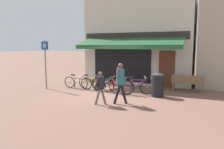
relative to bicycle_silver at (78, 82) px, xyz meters
name	(u,v)px	position (x,y,z in m)	size (l,w,h in m)	color
ground_plane	(106,95)	(2.09, -0.78, -0.36)	(160.00, 160.00, 0.00)	brown
shop_front	(140,42)	(2.43, 3.89, 2.29)	(6.75, 4.60, 5.30)	beige
bike_rack_rail	(106,82)	(1.71, 0.12, 0.12)	(4.09, 0.04, 0.57)	#47494F
bicycle_silver	(78,82)	(0.00, 0.00, 0.00)	(1.78, 0.52, 0.82)	black
bicycle_orange	(90,83)	(0.74, 0.04, 0.01)	(1.64, 0.66, 0.83)	black
bicycle_black	(106,85)	(1.78, -0.09, 0.01)	(1.75, 0.61, 0.84)	black
bicycle_red	(118,86)	(2.51, -0.25, 0.02)	(1.81, 0.52, 0.86)	black
bicycle_purple	(136,87)	(3.45, -0.13, 0.04)	(1.65, 0.93, 0.88)	black
pedestrian_adult	(120,79)	(3.36, -2.02, 0.68)	(0.55, 0.59, 1.69)	black
pedestrian_child	(100,85)	(2.67, -2.46, 0.46)	(0.46, 0.52, 1.36)	slate
litter_bin	(158,84)	(4.48, -0.11, 0.22)	(0.59, 0.59, 1.15)	black
parking_sign	(45,60)	(-1.57, -0.74, 1.26)	(0.44, 0.07, 2.67)	slate
park_bench	(187,83)	(5.66, 1.69, 0.11)	(1.60, 0.46, 0.87)	brown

